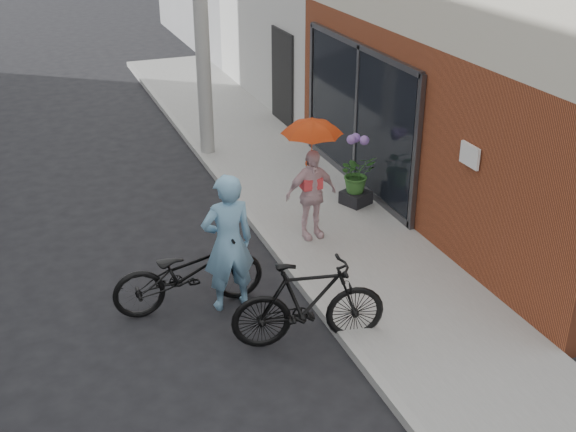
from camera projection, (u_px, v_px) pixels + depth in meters
ground at (253, 327)px, 9.17m from camera, size 80.00×80.00×0.00m
sidewalk at (337, 229)px, 11.51m from camera, size 2.20×24.00×0.12m
curb at (268, 242)px, 11.13m from camera, size 0.12×24.00×0.12m
officer at (228, 243)px, 9.21m from camera, size 0.70×0.47×1.89m
bike_left at (189, 272)px, 9.38m from camera, size 2.01×0.72×1.05m
bike_right at (309, 303)px, 8.64m from camera, size 1.95×0.89×1.13m
kimono_woman at (311, 194)px, 10.87m from camera, size 0.85×0.39×1.41m
parasol at (312, 126)px, 10.39m from camera, size 0.86×0.86×0.75m
planter at (356, 197)px, 12.21m from camera, size 0.54×0.54×0.22m
potted_plant at (357, 173)px, 12.02m from camera, size 0.59×0.51×0.66m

